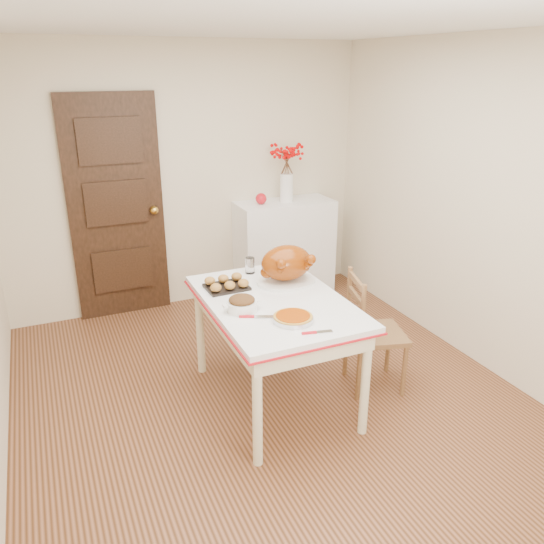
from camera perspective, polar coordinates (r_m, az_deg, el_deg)
name	(u,v)px	position (r m, az deg, el deg)	size (l,w,h in m)	color
floor	(273,400)	(4.00, 0.09, -13.45)	(3.50, 4.00, 0.00)	#45250F
ceiling	(273,20)	(3.30, 0.12, 25.10)	(3.50, 4.00, 0.00)	white
wall_back	(188,179)	(5.29, -8.86, 9.74)	(3.50, 0.00, 2.50)	beige
wall_front	(524,403)	(1.96, 25.14, -12.48)	(3.50, 0.00, 2.50)	beige
wall_right	(482,208)	(4.43, 21.40, 6.35)	(0.00, 4.00, 2.50)	beige
door_back	(116,209)	(5.17, -16.15, 6.41)	(0.85, 0.06, 2.06)	black
sideboard	(284,248)	(5.59, 1.32, 2.55)	(0.98, 0.44, 0.98)	white
kitchen_table	(275,351)	(3.81, 0.31, -8.34)	(0.90, 1.32, 0.79)	white
chair_oak	(376,331)	(4.03, 10.99, -6.19)	(0.40, 0.40, 0.90)	olive
berry_vase	(287,173)	(5.40, 1.57, 10.48)	(0.30, 0.30, 0.58)	white
apple	(261,199)	(5.34, -1.17, 7.78)	(0.11, 0.11, 0.11)	red
turkey_platter	(286,265)	(3.86, 1.52, 0.76)	(0.44, 0.35, 0.28)	#873505
pumpkin_pie	(293,317)	(3.33, 2.24, -4.81)	(0.25, 0.25, 0.05)	#953502
stuffing_dish	(242,303)	(3.46, -3.21, -3.35)	(0.25, 0.20, 0.10)	#4F2F1A
rolls_tray	(227,283)	(3.81, -4.84, -1.18)	(0.29, 0.23, 0.08)	#B97932
pie_server	(317,332)	(3.20, 4.81, -6.36)	(0.19, 0.05, 0.01)	silver
carving_knife	(260,316)	(3.38, -1.26, -4.73)	(0.27, 0.06, 0.01)	silver
drinking_glass	(250,265)	(4.07, -2.35, 0.70)	(0.07, 0.07, 0.12)	white
shaker_pair	(282,265)	(4.14, 1.11, 0.78)	(0.08, 0.03, 0.08)	white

